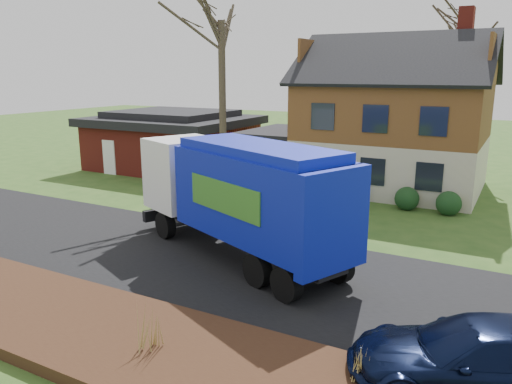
% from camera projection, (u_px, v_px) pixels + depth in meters
% --- Properties ---
extents(ground, '(120.00, 120.00, 0.00)m').
position_uv_depth(ground, '(223.00, 264.00, 16.29)').
color(ground, '#2B4E1A').
rests_on(ground, ground).
extents(road, '(80.00, 7.00, 0.02)m').
position_uv_depth(road, '(223.00, 264.00, 16.29)').
color(road, black).
rests_on(road, ground).
extents(mulch_verge, '(80.00, 3.50, 0.30)m').
position_uv_depth(mulch_verge, '(102.00, 332.00, 11.73)').
color(mulch_verge, '#311A10').
rests_on(mulch_verge, ground).
extents(main_house, '(12.95, 8.95, 9.26)m').
position_uv_depth(main_house, '(385.00, 112.00, 26.54)').
color(main_house, beige).
rests_on(main_house, ground).
extents(ranch_house, '(9.80, 8.20, 3.70)m').
position_uv_depth(ranch_house, '(173.00, 140.00, 32.55)').
color(ranch_house, maroon).
rests_on(ranch_house, ground).
extents(garbage_truck, '(9.47, 5.92, 3.96)m').
position_uv_depth(garbage_truck, '(240.00, 192.00, 16.40)').
color(garbage_truck, black).
rests_on(garbage_truck, ground).
extents(silver_sedan, '(4.82, 2.47, 1.51)m').
position_uv_depth(silver_sedan, '(212.00, 196.00, 22.15)').
color(silver_sedan, '#A1A3A8').
rests_on(silver_sedan, ground).
extents(navy_wagon, '(5.52, 3.71, 1.48)m').
position_uv_depth(navy_wagon, '(481.00, 358.00, 9.61)').
color(navy_wagon, black).
rests_on(navy_wagon, ground).
extents(tree_back, '(3.78, 3.78, 11.96)m').
position_uv_depth(tree_back, '(470.00, 10.00, 31.93)').
color(tree_back, '#3A2C23').
rests_on(tree_back, ground).
extents(grass_clump_mid, '(0.36, 0.29, 1.00)m').
position_uv_depth(grass_clump_mid, '(150.00, 328.00, 10.64)').
color(grass_clump_mid, '#9B8144').
rests_on(grass_clump_mid, mulch_verge).
extents(grass_clump_east, '(0.30, 0.25, 0.75)m').
position_uv_depth(grass_clump_east, '(359.00, 365.00, 9.51)').
color(grass_clump_east, tan).
rests_on(grass_clump_east, mulch_verge).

